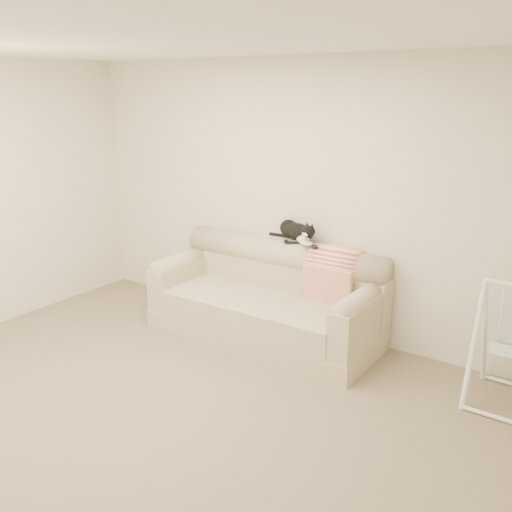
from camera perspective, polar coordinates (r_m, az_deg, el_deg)
The scene contains 7 objects.
ground_plane at distance 4.46m, azimuth -9.97°, elevation -14.92°, with size 5.00×5.00×0.00m, color brown.
room_shell at distance 3.90m, azimuth -11.06°, elevation 4.65°, with size 5.04×4.04×2.60m.
sofa at distance 5.48m, azimuth 1.24°, elevation -4.50°, with size 2.20×0.93×0.90m.
remote_a at distance 5.42m, azimuth 3.78°, elevation 1.44°, with size 0.18×0.12×0.03m.
remote_b at distance 5.31m, azimuth 5.79°, elevation 1.05°, with size 0.15×0.16×0.02m.
tuxedo_cat at distance 5.42m, azimuth 4.10°, elevation 2.46°, with size 0.55×0.33×0.22m.
throw_blanket at distance 5.27m, azimuth 7.90°, elevation -1.20°, with size 0.48×0.38×0.58m.
Camera 1 is at (2.74, -2.67, 2.29)m, focal length 40.00 mm.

